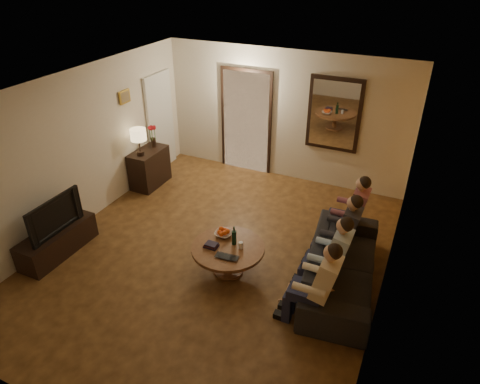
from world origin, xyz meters
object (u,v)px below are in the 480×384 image
at_px(dresser, 150,168).
at_px(coffee_table, 228,259).
at_px(tv_stand, 58,241).
at_px(laptop, 226,259).
at_px(sofa, 342,265).
at_px(person_b, 332,260).
at_px(tv, 51,215).
at_px(person_a, 319,289).
at_px(bowl, 224,234).
at_px(person_c, 342,236).
at_px(wine_bottle, 234,235).
at_px(dog, 306,292).
at_px(table_lamp, 139,142).
at_px(person_d, 351,215).

height_order(dresser, coffee_table, dresser).
xyz_separation_m(tv_stand, laptop, (2.72, 0.44, 0.25)).
height_order(sofa, person_b, person_b).
height_order(tv, person_a, person_a).
relative_size(tv_stand, coffee_table, 1.20).
distance_m(sofa, person_b, 0.41).
bearing_deg(coffee_table, tv_stand, -164.68).
xyz_separation_m(person_a, person_b, (0.00, 0.60, 0.00)).
distance_m(person_a, bowl, 1.79).
bearing_deg(bowl, tv, -158.98).
height_order(tv, person_c, person_c).
relative_size(person_b, bowl, 4.63).
xyz_separation_m(bowl, wine_bottle, (0.23, -0.12, 0.12)).
height_order(tv_stand, dog, dog).
bearing_deg(person_b, person_a, -90.00).
distance_m(coffee_table, wine_bottle, 0.40).
relative_size(sofa, person_b, 1.89).
bearing_deg(table_lamp, dresser, 90.00).
distance_m(dog, laptop, 1.17).
bearing_deg(table_lamp, sofa, -14.74).
height_order(person_b, wine_bottle, person_b).
xyz_separation_m(person_b, person_c, (0.00, 0.60, 0.00)).
distance_m(tv, person_b, 4.18).
xyz_separation_m(tv, sofa, (4.19, 1.16, -0.38)).
relative_size(tv, person_c, 0.83).
xyz_separation_m(person_b, laptop, (-1.37, -0.42, -0.14)).
xyz_separation_m(tv, person_c, (4.09, 1.46, -0.11)).
relative_size(bowl, laptop, 0.79).
height_order(dresser, sofa, dresser).
height_order(table_lamp, person_b, table_lamp).
relative_size(table_lamp, bowl, 2.08).
relative_size(person_c, person_d, 1.00).
height_order(coffee_table, wine_bottle, wine_bottle).
xyz_separation_m(dog, coffee_table, (-1.26, 0.25, -0.06)).
bearing_deg(tv, dog, -83.19).
distance_m(person_d, laptop, 2.12).
distance_m(dresser, sofa, 4.39).
relative_size(person_c, bowl, 4.63).
relative_size(bowl, wine_bottle, 0.84).
bearing_deg(tv, wine_bottle, -72.97).
bearing_deg(laptop, person_a, -12.38).
xyz_separation_m(sofa, laptop, (-1.47, -0.72, 0.13)).
bearing_deg(person_b, tv, -168.19).
bearing_deg(person_d, table_lamp, 177.17).
distance_m(person_a, dog, 0.44).
bearing_deg(person_c, dresser, 165.96).
bearing_deg(table_lamp, person_a, -26.09).
bearing_deg(dresser, person_a, -28.52).
bearing_deg(person_a, dresser, 151.48).
xyz_separation_m(table_lamp, coffee_table, (2.62, -1.54, -0.79)).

